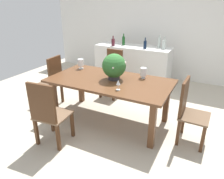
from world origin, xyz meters
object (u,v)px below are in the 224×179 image
(chair_head_end, at_px, (52,80))
(wine_bottle_clear, at_px, (113,42))
(dining_table, at_px, (110,85))
(crystal_vase_center_near, at_px, (143,72))
(wine_bottle_tall, at_px, (159,43))
(wine_bottle_amber, at_px, (124,41))
(chair_foot_end, at_px, (189,109))
(wine_bottle_green, at_px, (164,44))
(chair_near_left, at_px, (48,112))
(flower_centerpiece, at_px, (114,66))
(wine_glass, at_px, (118,83))
(kitchen_counter, at_px, (133,65))
(wine_bottle_dark, at_px, (145,45))
(crystal_vase_left, at_px, (81,63))
(chair_far_left, at_px, (113,71))

(chair_head_end, height_order, wine_bottle_clear, wine_bottle_clear)
(dining_table, relative_size, crystal_vase_center_near, 11.16)
(wine_bottle_tall, xyz_separation_m, wine_bottle_amber, (-0.88, -0.08, -0.01))
(chair_foot_end, xyz_separation_m, wine_bottle_tall, (-1.04, 1.99, 0.54))
(wine_bottle_clear, bearing_deg, wine_bottle_green, 9.20)
(chair_near_left, xyz_separation_m, wine_bottle_tall, (0.71, 3.01, 0.53))
(flower_centerpiece, xyz_separation_m, wine_glass, (0.26, -0.37, -0.12))
(chair_foot_end, xyz_separation_m, kitchen_counter, (-1.64, 1.88, -0.06))
(dining_table, distance_m, wine_bottle_dark, 1.79)
(wine_bottle_green, xyz_separation_m, wine_bottle_dark, (-0.40, -0.15, -0.01))
(kitchen_counter, height_order, wine_bottle_green, wine_bottle_green)
(chair_near_left, distance_m, crystal_vase_center_near, 1.67)
(crystal_vase_center_near, xyz_separation_m, wine_bottle_green, (-0.07, 1.56, 0.19))
(flower_centerpiece, relative_size, wine_bottle_green, 1.56)
(flower_centerpiece, xyz_separation_m, crystal_vase_left, (-0.84, 0.24, -0.11))
(chair_foot_end, distance_m, wine_bottle_tall, 2.31)
(wine_bottle_amber, bearing_deg, chair_foot_end, -44.83)
(flower_centerpiece, relative_size, kitchen_counter, 0.24)
(flower_centerpiece, distance_m, crystal_vase_left, 0.88)
(dining_table, bearing_deg, wine_glass, -45.80)
(kitchen_counter, xyz_separation_m, wine_bottle_tall, (0.60, 0.11, 0.60))
(chair_foot_end, distance_m, wine_bottle_amber, 2.76)
(chair_far_left, bearing_deg, kitchen_counter, 84.13)
(wine_glass, relative_size, wine_bottle_green, 0.56)
(wine_glass, bearing_deg, wine_bottle_amber, 112.56)
(chair_far_left, relative_size, crystal_vase_center_near, 5.59)
(chair_near_left, xyz_separation_m, wine_bottle_amber, (-0.16, 2.93, 0.52))
(chair_foot_end, xyz_separation_m, wine_bottle_clear, (-2.10, 1.70, 0.51))
(flower_centerpiece, bearing_deg, wine_bottle_green, 79.39)
(wine_glass, xyz_separation_m, wine_bottle_amber, (-0.93, 2.23, 0.19))
(wine_bottle_tall, bearing_deg, crystal_vase_center_near, -82.91)
(dining_table, height_order, crystal_vase_left, crystal_vase_left)
(flower_centerpiece, xyz_separation_m, wine_bottle_amber, (-0.67, 1.85, 0.07))
(wine_bottle_tall, bearing_deg, wine_bottle_green, -35.45)
(chair_head_end, relative_size, crystal_vase_center_near, 5.54)
(dining_table, relative_size, wine_glass, 13.00)
(crystal_vase_center_near, bearing_deg, wine_bottle_dark, 108.34)
(crystal_vase_center_near, bearing_deg, chair_head_end, -169.38)
(chair_head_end, relative_size, wine_bottle_tall, 3.44)
(wine_bottle_clear, height_order, wine_bottle_dark, wine_bottle_dark)
(wine_bottle_green, distance_m, wine_bottle_clear, 1.21)
(wine_bottle_dark, distance_m, wine_bottle_amber, 0.64)
(chair_far_left, xyz_separation_m, chair_near_left, (0.01, -2.03, -0.00))
(wine_bottle_amber, bearing_deg, crystal_vase_center_near, -55.40)
(wine_glass, xyz_separation_m, wine_bottle_clear, (-1.11, 2.02, 0.17))
(chair_near_left, bearing_deg, chair_head_end, -55.99)
(dining_table, height_order, wine_glass, wine_glass)
(chair_near_left, bearing_deg, crystal_vase_center_near, -129.42)
(chair_near_left, distance_m, wine_bottle_dark, 2.85)
(chair_foot_end, height_order, wine_bottle_dark, wine_bottle_dark)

